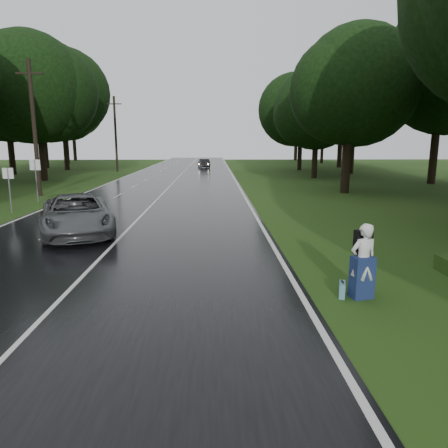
# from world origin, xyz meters

# --- Properties ---
(ground) EXTENTS (160.00, 160.00, 0.00)m
(ground) POSITION_xyz_m (0.00, 0.00, 0.00)
(ground) COLOR #274514
(ground) RESTS_ON ground
(road) EXTENTS (12.00, 140.00, 0.04)m
(road) POSITION_xyz_m (0.00, 20.00, 0.02)
(road) COLOR black
(road) RESTS_ON ground
(lane_center) EXTENTS (0.12, 140.00, 0.01)m
(lane_center) POSITION_xyz_m (0.00, 20.00, 0.04)
(lane_center) COLOR silver
(lane_center) RESTS_ON road
(grey_car) EXTENTS (4.41, 6.27, 1.59)m
(grey_car) POSITION_xyz_m (-1.88, 7.80, 0.83)
(grey_car) COLOR #505256
(grey_car) RESTS_ON road
(far_car) EXTENTS (1.93, 4.01, 1.27)m
(far_car) POSITION_xyz_m (2.31, 51.14, 0.67)
(far_car) COLOR black
(far_car) RESTS_ON road
(hitchhiker) EXTENTS (0.76, 0.72, 1.85)m
(hitchhiker) POSITION_xyz_m (7.25, 0.64, 0.86)
(hitchhiker) COLOR silver
(hitchhiker) RESTS_ON ground
(suitcase) EXTENTS (0.28, 0.50, 0.34)m
(suitcase) POSITION_xyz_m (6.81, 0.72, 0.17)
(suitcase) COLOR teal
(suitcase) RESTS_ON ground
(utility_pole_mid) EXTENTS (1.80, 0.28, 9.09)m
(utility_pole_mid) POSITION_xyz_m (-8.50, 20.25, 0.00)
(utility_pole_mid) COLOR black
(utility_pole_mid) RESTS_ON ground
(utility_pole_far) EXTENTS (1.80, 0.28, 9.22)m
(utility_pole_far) POSITION_xyz_m (-8.50, 44.06, 0.00)
(utility_pole_far) COLOR black
(utility_pole_far) RESTS_ON ground
(road_sign_a) EXTENTS (0.57, 0.10, 2.37)m
(road_sign_a) POSITION_xyz_m (-7.20, 13.36, 0.00)
(road_sign_a) COLOR white
(road_sign_a) RESTS_ON ground
(road_sign_b) EXTENTS (0.64, 0.10, 2.67)m
(road_sign_b) POSITION_xyz_m (-7.20, 16.78, 0.00)
(road_sign_b) COLOR white
(road_sign_b) RESTS_ON ground
(tree_left_e) EXTENTS (9.22, 9.22, 14.40)m
(tree_left_e) POSITION_xyz_m (-12.81, 31.90, 0.00)
(tree_left_e) COLOR black
(tree_left_e) RESTS_ON ground
(tree_left_f) EXTENTS (11.18, 11.18, 17.47)m
(tree_left_f) POSITION_xyz_m (-15.97, 47.42, 0.00)
(tree_left_f) COLOR black
(tree_left_f) RESTS_ON ground
(tree_right_d) EXTENTS (8.49, 8.49, 13.26)m
(tree_right_d) POSITION_xyz_m (13.42, 21.44, 0.00)
(tree_right_d) COLOR black
(tree_right_d) RESTS_ON ground
(tree_right_e) EXTENTS (7.59, 7.59, 11.85)m
(tree_right_e) POSITION_xyz_m (14.22, 34.12, 0.00)
(tree_right_e) COLOR black
(tree_right_e) RESTS_ON ground
(tree_right_f) EXTENTS (8.22, 8.22, 12.85)m
(tree_right_f) POSITION_xyz_m (15.19, 46.35, 0.00)
(tree_right_f) COLOR black
(tree_right_f) RESTS_ON ground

